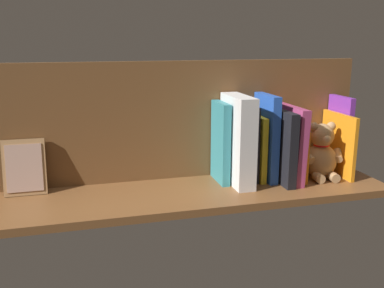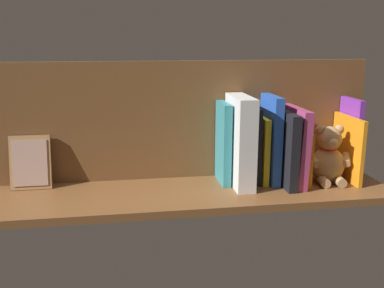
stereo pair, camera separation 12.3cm
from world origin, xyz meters
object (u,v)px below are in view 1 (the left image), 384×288
Objects in this scene: book_0 at (339,134)px; dictionary_thick_white at (238,140)px; teddy_bear at (321,154)px; picture_frame_leaning at (24,167)px.

dictionary_thick_white is (36.50, 2.93, 0.93)cm from book_0.
teddy_bear is at bearing 27.77° from book_0.
book_0 reaches higher than picture_frame_leaning.
picture_frame_leaning is at bearing -2.05° from book_0.
teddy_bear reaches higher than picture_frame_leaning.
dictionary_thick_white is 1.70× the size of picture_frame_leaning.
dictionary_thick_white is at bearing 1.99° from teddy_bear.
book_0 is 36.63cm from dictionary_thick_white.
dictionary_thick_white reaches higher than picture_frame_leaning.
picture_frame_leaning is (97.86, -3.51, -4.71)cm from book_0.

